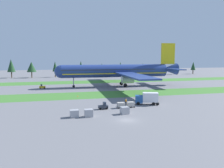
{
  "coord_description": "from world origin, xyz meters",
  "views": [
    {
      "loc": [
        -14.62,
        -46.53,
        14.3
      ],
      "look_at": [
        4.55,
        33.77,
        4.0
      ],
      "focal_mm": 35.6,
      "sensor_mm": 36.0,
      "label": 1
    }
  ],
  "objects_px": {
    "airliner": "(119,71)",
    "pushback_tractor": "(42,87)",
    "uld_container_1": "(89,113)",
    "taxiway_marker_0": "(78,96)",
    "baggage_tug": "(103,106)",
    "cargo_dolly_lead": "(121,105)",
    "cargo_dolly_second": "(131,104)",
    "uld_container_0": "(74,114)",
    "uld_container_2": "(125,110)",
    "catering_truck": "(147,98)",
    "taxiway_marker_1": "(140,94)",
    "ground_crew_marshaller": "(126,101)"
  },
  "relations": [
    {
      "from": "airliner",
      "to": "uld_container_2",
      "type": "relative_size",
      "value": 36.92
    },
    {
      "from": "taxiway_marker_0",
      "to": "taxiway_marker_1",
      "type": "height_order",
      "value": "taxiway_marker_1"
    },
    {
      "from": "ground_crew_marshaller",
      "to": "uld_container_0",
      "type": "bearing_deg",
      "value": 11.18
    },
    {
      "from": "catering_truck",
      "to": "uld_container_1",
      "type": "bearing_deg",
      "value": 135.7
    },
    {
      "from": "airliner",
      "to": "taxiway_marker_0",
      "type": "height_order",
      "value": "airliner"
    },
    {
      "from": "uld_container_1",
      "to": "taxiway_marker_0",
      "type": "bearing_deg",
      "value": 90.73
    },
    {
      "from": "baggage_tug",
      "to": "uld_container_1",
      "type": "height_order",
      "value": "baggage_tug"
    },
    {
      "from": "baggage_tug",
      "to": "cargo_dolly_second",
      "type": "xyz_separation_m",
      "value": [
        7.91,
        0.42,
        0.1
      ]
    },
    {
      "from": "airliner",
      "to": "catering_truck",
      "type": "distance_m",
      "value": 41.99
    },
    {
      "from": "uld_container_2",
      "to": "cargo_dolly_second",
      "type": "bearing_deg",
      "value": 60.67
    },
    {
      "from": "baggage_tug",
      "to": "cargo_dolly_lead",
      "type": "xyz_separation_m",
      "value": [
        5.02,
        0.27,
        0.1
      ]
    },
    {
      "from": "cargo_dolly_second",
      "to": "catering_truck",
      "type": "distance_m",
      "value": 6.54
    },
    {
      "from": "taxiway_marker_1",
      "to": "taxiway_marker_0",
      "type": "bearing_deg",
      "value": 174.59
    },
    {
      "from": "uld_container_0",
      "to": "cargo_dolly_lead",
      "type": "bearing_deg",
      "value": 26.17
    },
    {
      "from": "cargo_dolly_second",
      "to": "taxiway_marker_0",
      "type": "distance_m",
      "value": 24.16
    },
    {
      "from": "uld_container_1",
      "to": "uld_container_2",
      "type": "xyz_separation_m",
      "value": [
        9.09,
        0.4,
        -0.0
      ]
    },
    {
      "from": "baggage_tug",
      "to": "ground_crew_marshaller",
      "type": "xyz_separation_m",
      "value": [
        7.78,
        4.43,
        0.13
      ]
    },
    {
      "from": "uld_container_0",
      "to": "ground_crew_marshaller",
      "type": "bearing_deg",
      "value": 33.69
    },
    {
      "from": "uld_container_0",
      "to": "uld_container_2",
      "type": "relative_size",
      "value": 1.0
    },
    {
      "from": "taxiway_marker_0",
      "to": "cargo_dolly_second",
      "type": "bearing_deg",
      "value": -57.01
    },
    {
      "from": "airliner",
      "to": "taxiway_marker_0",
      "type": "distance_m",
      "value": 32.89
    },
    {
      "from": "airliner",
      "to": "cargo_dolly_second",
      "type": "xyz_separation_m",
      "value": [
        -8.53,
        -43.93,
        -6.53
      ]
    },
    {
      "from": "catering_truck",
      "to": "taxiway_marker_1",
      "type": "height_order",
      "value": "catering_truck"
    },
    {
      "from": "baggage_tug",
      "to": "uld_container_2",
      "type": "distance_m",
      "value": 7.48
    },
    {
      "from": "pushback_tractor",
      "to": "ground_crew_marshaller",
      "type": "bearing_deg",
      "value": 34.52
    },
    {
      "from": "airliner",
      "to": "baggage_tug",
      "type": "distance_m",
      "value": 47.76
    },
    {
      "from": "ground_crew_marshaller",
      "to": "taxiway_marker_1",
      "type": "height_order",
      "value": "ground_crew_marshaller"
    },
    {
      "from": "cargo_dolly_second",
      "to": "taxiway_marker_1",
      "type": "bearing_deg",
      "value": -31.08
    },
    {
      "from": "uld_container_0",
      "to": "uld_container_1",
      "type": "height_order",
      "value": "uld_container_1"
    },
    {
      "from": "catering_truck",
      "to": "baggage_tug",
      "type": "bearing_deg",
      "value": 120.56
    },
    {
      "from": "taxiway_marker_1",
      "to": "catering_truck",
      "type": "bearing_deg",
      "value": -103.01
    },
    {
      "from": "baggage_tug",
      "to": "uld_container_0",
      "type": "distance_m",
      "value": 10.34
    },
    {
      "from": "airliner",
      "to": "catering_truck",
      "type": "bearing_deg",
      "value": 177.6
    },
    {
      "from": "cargo_dolly_second",
      "to": "uld_container_0",
      "type": "bearing_deg",
      "value": 109.38
    },
    {
      "from": "cargo_dolly_second",
      "to": "pushback_tractor",
      "type": "height_order",
      "value": "pushback_tractor"
    },
    {
      "from": "baggage_tug",
      "to": "uld_container_0",
      "type": "xyz_separation_m",
      "value": [
        -8.24,
        -6.25,
        0.06
      ]
    },
    {
      "from": "catering_truck",
      "to": "uld_container_1",
      "type": "distance_m",
      "value": 21.04
    },
    {
      "from": "ground_crew_marshaller",
      "to": "uld_container_0",
      "type": "xyz_separation_m",
      "value": [
        -16.02,
        -10.68,
        -0.08
      ]
    },
    {
      "from": "cargo_dolly_second",
      "to": "uld_container_1",
      "type": "xyz_separation_m",
      "value": [
        -12.8,
        -7.0,
        -0.02
      ]
    },
    {
      "from": "uld_container_0",
      "to": "taxiway_marker_1",
      "type": "distance_m",
      "value": 35.76
    },
    {
      "from": "taxiway_marker_0",
      "to": "taxiway_marker_1",
      "type": "distance_m",
      "value": 22.88
    },
    {
      "from": "cargo_dolly_lead",
      "to": "uld_container_1",
      "type": "xyz_separation_m",
      "value": [
        -9.91,
        -6.85,
        -0.02
      ]
    },
    {
      "from": "uld_container_2",
      "to": "taxiway_marker_1",
      "type": "distance_m",
      "value": 28.08
    },
    {
      "from": "taxiway_marker_0",
      "to": "cargo_dolly_lead",
      "type": "bearing_deg",
      "value": -63.33
    },
    {
      "from": "ground_crew_marshaller",
      "to": "taxiway_marker_1",
      "type": "bearing_deg",
      "value": -147.26
    },
    {
      "from": "airliner",
      "to": "uld_container_0",
      "type": "relative_size",
      "value": 36.92
    },
    {
      "from": "airliner",
      "to": "pushback_tractor",
      "type": "relative_size",
      "value": 28.15
    },
    {
      "from": "pushback_tractor",
      "to": "uld_container_1",
      "type": "relative_size",
      "value": 1.31
    },
    {
      "from": "baggage_tug",
      "to": "cargo_dolly_lead",
      "type": "bearing_deg",
      "value": -90.0
    },
    {
      "from": "baggage_tug",
      "to": "uld_container_1",
      "type": "bearing_deg",
      "value": 140.35
    }
  ]
}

